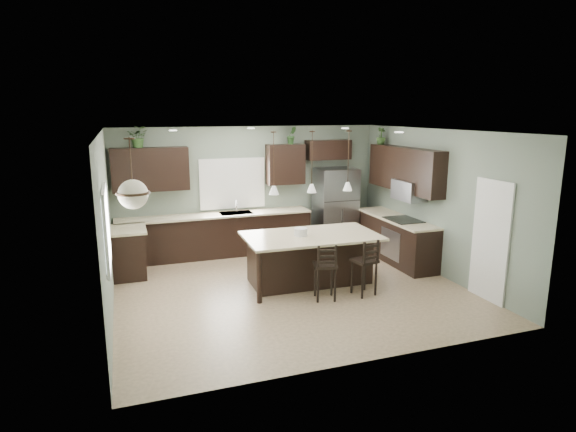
% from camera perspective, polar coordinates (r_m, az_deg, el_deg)
% --- Properties ---
extents(ground, '(6.00, 6.00, 0.00)m').
position_cam_1_polar(ground, '(8.75, 0.25, -8.60)').
color(ground, '#9E8466').
rests_on(ground, ground).
extents(pantry_door, '(0.04, 0.82, 2.04)m').
position_cam_1_polar(pantry_door, '(8.65, 22.86, -2.75)').
color(pantry_door, white).
rests_on(pantry_door, ground).
extents(window_back, '(1.35, 0.02, 1.00)m').
position_cam_1_polar(window_back, '(10.81, -6.61, 3.86)').
color(window_back, white).
rests_on(window_back, room_shell).
extents(window_left, '(0.02, 1.10, 1.00)m').
position_cam_1_polar(window_left, '(7.09, -20.81, -1.33)').
color(window_left, white).
rests_on(window_left, room_shell).
extents(left_return_cabs, '(0.60, 0.90, 0.90)m').
position_cam_1_polar(left_return_cabs, '(9.78, -18.37, -4.21)').
color(left_return_cabs, black).
rests_on(left_return_cabs, ground).
extents(left_return_countertop, '(0.66, 0.96, 0.04)m').
position_cam_1_polar(left_return_countertop, '(9.66, -18.43, -1.52)').
color(left_return_countertop, beige).
rests_on(left_return_countertop, left_return_cabs).
extents(back_lower_cabs, '(4.20, 0.60, 0.90)m').
position_cam_1_polar(back_lower_cabs, '(10.67, -8.49, -2.34)').
color(back_lower_cabs, black).
rests_on(back_lower_cabs, ground).
extents(back_countertop, '(4.20, 0.66, 0.04)m').
position_cam_1_polar(back_countertop, '(10.54, -8.55, 0.10)').
color(back_countertop, beige).
rests_on(back_countertop, back_lower_cabs).
extents(sink_inset, '(0.70, 0.45, 0.01)m').
position_cam_1_polar(sink_inset, '(10.63, -6.17, 0.35)').
color(sink_inset, gray).
rests_on(sink_inset, back_countertop).
extents(faucet, '(0.02, 0.02, 0.28)m').
position_cam_1_polar(faucet, '(10.57, -6.15, 1.09)').
color(faucet, silver).
rests_on(faucet, back_countertop).
extents(back_upper_left, '(1.55, 0.34, 0.90)m').
position_cam_1_polar(back_upper_left, '(10.37, -15.99, 5.34)').
color(back_upper_left, black).
rests_on(back_upper_left, room_shell).
extents(back_upper_right, '(0.85, 0.34, 0.90)m').
position_cam_1_polar(back_upper_right, '(10.94, -0.31, 6.15)').
color(back_upper_right, black).
rests_on(back_upper_right, room_shell).
extents(fridge_header, '(1.05, 0.34, 0.45)m').
position_cam_1_polar(fridge_header, '(11.29, 4.79, 7.83)').
color(fridge_header, black).
rests_on(fridge_header, room_shell).
extents(right_lower_cabs, '(0.60, 2.35, 0.90)m').
position_cam_1_polar(right_lower_cabs, '(10.50, 12.66, -2.75)').
color(right_lower_cabs, black).
rests_on(right_lower_cabs, ground).
extents(right_countertop, '(0.66, 2.35, 0.04)m').
position_cam_1_polar(right_countertop, '(10.38, 12.69, -0.25)').
color(right_countertop, beige).
rests_on(right_countertop, right_lower_cabs).
extents(cooktop, '(0.58, 0.75, 0.02)m').
position_cam_1_polar(cooktop, '(10.15, 13.51, -0.43)').
color(cooktop, black).
rests_on(cooktop, right_countertop).
extents(wall_oven_front, '(0.01, 0.72, 0.60)m').
position_cam_1_polar(wall_oven_front, '(10.12, 12.00, -3.29)').
color(wall_oven_front, gray).
rests_on(wall_oven_front, right_lower_cabs).
extents(right_upper_cabs, '(0.34, 2.35, 0.90)m').
position_cam_1_polar(right_upper_cabs, '(10.29, 13.67, 5.42)').
color(right_upper_cabs, black).
rests_on(right_upper_cabs, room_shell).
extents(microwave, '(0.40, 0.75, 0.40)m').
position_cam_1_polar(microwave, '(10.09, 14.16, 2.96)').
color(microwave, gray).
rests_on(microwave, right_upper_cabs).
extents(refrigerator, '(0.90, 0.74, 1.85)m').
position_cam_1_polar(refrigerator, '(11.23, 5.61, 0.96)').
color(refrigerator, gray).
rests_on(refrigerator, ground).
extents(kitchen_island, '(2.46, 1.44, 0.92)m').
position_cam_1_polar(kitchen_island, '(8.88, 2.73, -5.14)').
color(kitchen_island, black).
rests_on(kitchen_island, ground).
extents(serving_dish, '(0.24, 0.24, 0.14)m').
position_cam_1_polar(serving_dish, '(8.67, 1.53, -1.90)').
color(serving_dish, silver).
rests_on(serving_dish, kitchen_island).
extents(bar_stool_center, '(0.44, 0.44, 0.99)m').
position_cam_1_polar(bar_stool_center, '(8.14, 4.42, -6.55)').
color(bar_stool_center, black).
rests_on(bar_stool_center, ground).
extents(bar_stool_right, '(0.44, 0.44, 1.00)m').
position_cam_1_polar(bar_stool_right, '(8.42, 9.01, -5.97)').
color(bar_stool_right, black).
rests_on(bar_stool_right, ground).
extents(pendant_left, '(0.17, 0.17, 1.10)m').
position_cam_1_polar(pendant_left, '(8.30, -1.69, 6.26)').
color(pendant_left, white).
rests_on(pendant_left, room_shell).
extents(pendant_center, '(0.17, 0.17, 1.10)m').
position_cam_1_polar(pendant_center, '(8.52, 2.86, 6.41)').
color(pendant_center, white).
rests_on(pendant_center, room_shell).
extents(pendant_right, '(0.17, 0.17, 1.10)m').
position_cam_1_polar(pendant_right, '(8.79, 7.16, 6.51)').
color(pendant_right, white).
rests_on(pendant_right, room_shell).
extents(chandelier, '(0.43, 0.43, 0.95)m').
position_cam_1_polar(chandelier, '(6.63, -18.05, 4.81)').
color(chandelier, beige).
rests_on(chandelier, room_shell).
extents(plant_back_left, '(0.47, 0.43, 0.44)m').
position_cam_1_polar(plant_back_left, '(10.27, -17.30, 8.95)').
color(plant_back_left, '#2C4C21').
rests_on(plant_back_left, back_upper_left).
extents(plant_back_right, '(0.23, 0.19, 0.40)m').
position_cam_1_polar(plant_back_right, '(10.90, 0.44, 9.55)').
color(plant_back_right, '#2A5123').
rests_on(plant_back_right, back_upper_right).
extents(plant_right_wall, '(0.25, 0.25, 0.38)m').
position_cam_1_polar(plant_right_wall, '(11.05, 10.96, 9.32)').
color(plant_right_wall, '#2F4D21').
rests_on(plant_right_wall, right_upper_cabs).
extents(room_shell, '(6.00, 6.00, 6.00)m').
position_cam_1_polar(room_shell, '(8.30, 0.26, 2.43)').
color(room_shell, slate).
rests_on(room_shell, ground).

